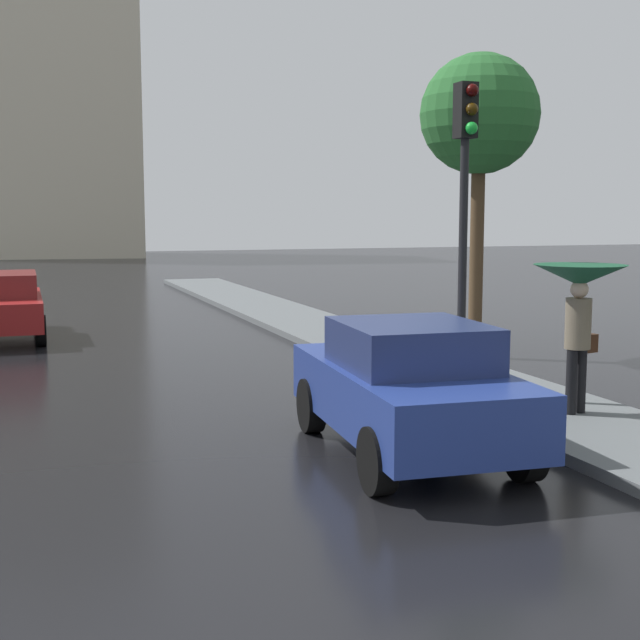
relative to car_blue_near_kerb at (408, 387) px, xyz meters
name	(u,v)px	position (x,y,z in m)	size (l,w,h in m)	color
car_blue_near_kerb	(408,387)	(0.00, 0.00, 0.00)	(2.04, 3.94, 1.52)	navy
car_red_mid_road	(3,304)	(-4.43, 11.29, -0.02)	(1.74, 4.14, 1.46)	maroon
pedestrian_with_umbrella_near	(579,290)	(2.69, 0.58, 0.97)	(1.18, 1.18, 1.94)	black
traffic_light	(465,182)	(1.76, 1.96, 2.38)	(0.26, 0.39, 4.37)	black
street_tree_mid	(480,117)	(4.08, 5.61, 3.72)	(2.22, 2.22, 5.67)	#4C3823
distant_tower	(37,79)	(-2.34, 50.04, 10.47)	(13.76, 9.73, 27.77)	beige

